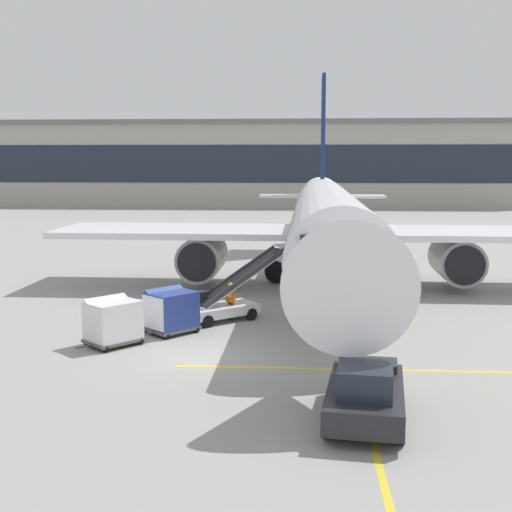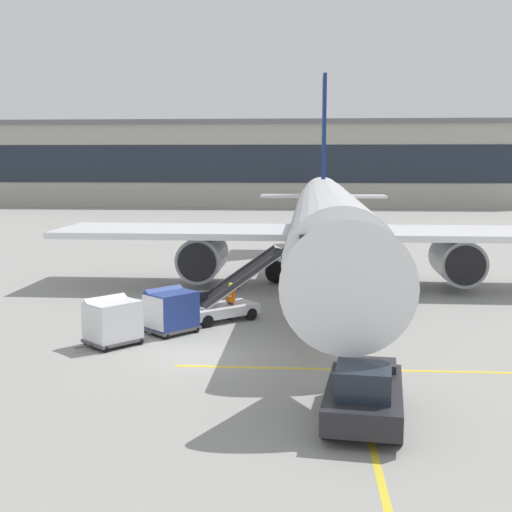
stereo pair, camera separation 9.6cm
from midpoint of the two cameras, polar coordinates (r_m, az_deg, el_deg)
ground_plane at (r=25.57m, az=-4.78°, el=-8.49°), size 600.00×600.00×0.00m
parked_airplane at (r=38.97m, az=6.05°, el=2.76°), size 31.48×41.99×14.00m
belt_loader at (r=30.96m, az=-2.75°, el=-3.82°), size 4.80×4.32×3.20m
baggage_cart_lead at (r=28.84m, az=-7.36°, el=-4.56°), size 2.52×2.57×1.91m
baggage_cart_second at (r=27.37m, az=-12.21°, el=-5.37°), size 2.52×2.57×1.91m
pushback_tug at (r=19.42m, az=9.13°, el=-11.46°), size 2.64×4.63×1.83m
ground_crew_by_loader at (r=28.56m, az=-8.64°, el=-4.71°), size 0.57×0.26×1.74m
ground_crew_by_carts at (r=30.89m, az=-2.26°, el=-3.64°), size 0.45×0.43×1.74m
safety_cone_engine_keepout at (r=38.66m, az=-2.09°, el=-2.20°), size 0.66×0.66×0.75m
apron_guidance_line_lead_in at (r=38.78m, az=6.54°, el=-2.76°), size 0.20×110.00×0.01m
apron_guidance_line_stop_bar at (r=24.16m, az=7.38°, el=-9.52°), size 12.00×0.20×0.01m
terminal_building at (r=112.21m, az=-1.47°, el=7.84°), size 91.83×17.12×13.51m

